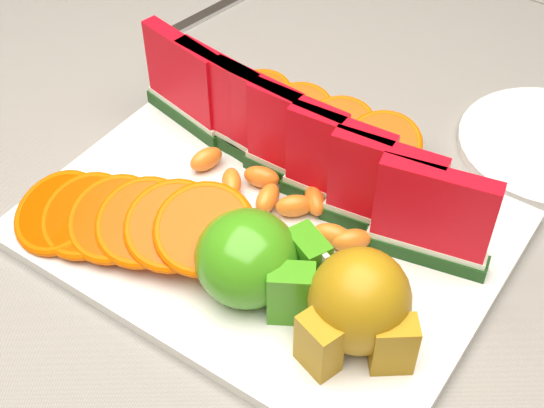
# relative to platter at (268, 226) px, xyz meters

# --- Properties ---
(table) EXTENTS (1.40, 0.90, 0.75)m
(table) POSITION_rel_platter_xyz_m (-0.09, 0.01, -0.11)
(table) COLOR #43291B
(table) RESTS_ON ground
(tablecloth) EXTENTS (1.53, 1.03, 0.20)m
(tablecloth) POSITION_rel_platter_xyz_m (-0.09, 0.01, -0.05)
(tablecloth) COLOR gray
(tablecloth) RESTS_ON table
(platter) EXTENTS (0.40, 0.30, 0.01)m
(platter) POSITION_rel_platter_xyz_m (0.00, 0.00, 0.00)
(platter) COLOR silver
(platter) RESTS_ON tablecloth
(apple_cluster) EXTENTS (0.11, 0.09, 0.08)m
(apple_cluster) POSITION_rel_platter_xyz_m (0.03, -0.07, 0.04)
(apple_cluster) COLOR #238A0C
(apple_cluster) RESTS_ON platter
(pear_cluster) EXTENTS (0.09, 0.10, 0.09)m
(pear_cluster) POSITION_rel_platter_xyz_m (0.12, -0.06, 0.04)
(pear_cluster) COLOR #B86B0D
(pear_cluster) RESTS_ON platter
(fork) EXTENTS (0.04, 0.19, 0.00)m
(fork) POSITION_rel_platter_xyz_m (-0.27, 0.26, -0.00)
(fork) COLOR silver
(fork) RESTS_ON tablecloth
(watermelon_row) EXTENTS (0.39, 0.07, 0.10)m
(watermelon_row) POSITION_rel_platter_xyz_m (-0.01, 0.06, 0.05)
(watermelon_row) COLOR #0D4014
(watermelon_row) RESTS_ON platter
(orange_fan_front) EXTENTS (0.24, 0.14, 0.06)m
(orange_fan_front) POSITION_rel_platter_xyz_m (-0.08, -0.08, 0.03)
(orange_fan_front) COLOR #DD6409
(orange_fan_front) RESTS_ON platter
(orange_fan_back) EXTENTS (0.23, 0.09, 0.04)m
(orange_fan_back) POSITION_rel_platter_xyz_m (-0.03, 0.13, 0.02)
(orange_fan_back) COLOR #DD6409
(orange_fan_back) RESTS_ON platter
(tangerine_segments) EXTENTS (0.20, 0.06, 0.02)m
(tangerine_segments) POSITION_rel_platter_xyz_m (0.00, 0.02, 0.02)
(tangerine_segments) COLOR orange
(tangerine_segments) RESTS_ON platter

